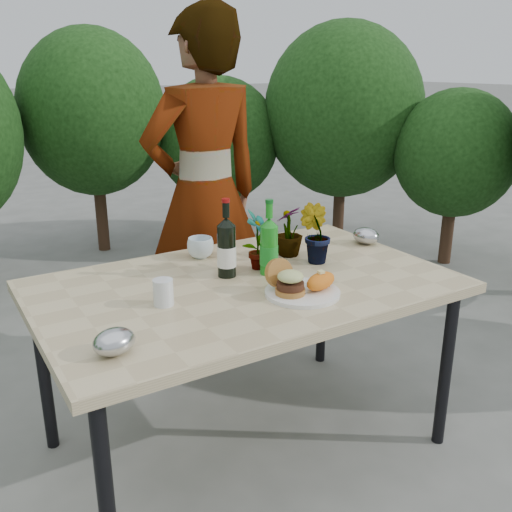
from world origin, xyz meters
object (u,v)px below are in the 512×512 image
dinner_plate (302,293)px  person (205,196)px  wine_bottle (227,248)px  patio_table (246,295)px

dinner_plate → person: size_ratio=0.15×
wine_bottle → person: person is taller
person → wine_bottle: bearing=67.4°
patio_table → wine_bottle: (-0.03, 0.10, 0.17)m
dinner_plate → patio_table: bearing=117.5°
dinner_plate → wine_bottle: size_ratio=0.88×
dinner_plate → person: (0.10, 1.00, 0.16)m
wine_bottle → person: size_ratio=0.17×
wine_bottle → person: 0.72m
person → dinner_plate: bearing=81.4°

